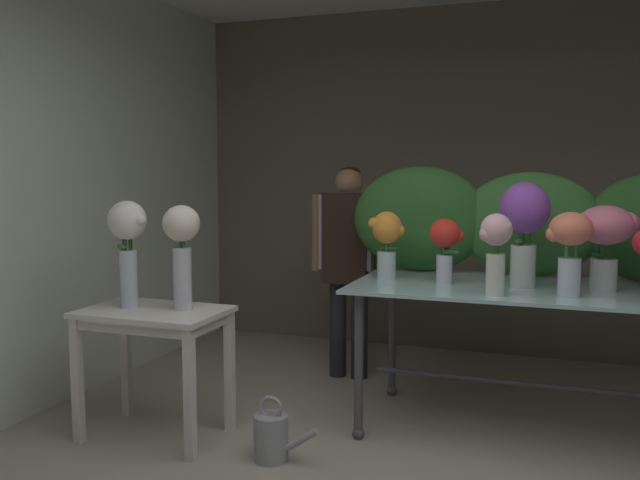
{
  "coord_description": "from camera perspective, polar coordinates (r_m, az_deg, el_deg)",
  "views": [
    {
      "loc": [
        0.67,
        -2.18,
        1.5
      ],
      "look_at": [
        -0.56,
        1.25,
        1.12
      ],
      "focal_mm": 37.95,
      "sensor_mm": 36.0,
      "label": 1
    }
  ],
  "objects": [
    {
      "name": "ground_plane",
      "position": [
        4.24,
        9.75,
        -14.85
      ],
      "size": [
        7.59,
        7.59,
        0.0
      ],
      "primitive_type": "plane",
      "color": "#9E9384"
    },
    {
      "name": "wall_back",
      "position": [
        5.68,
        13.06,
        4.85
      ],
      "size": [
        4.8,
        0.12,
        2.81
      ],
      "primitive_type": "cube",
      "color": "#706656",
      "rests_on": "ground"
    },
    {
      "name": "wall_left",
      "position": [
        4.97,
        -18.42,
        4.57
      ],
      "size": [
        0.12,
        3.57,
        2.81
      ],
      "primitive_type": "cube",
      "color": "silver",
      "rests_on": "ground"
    },
    {
      "name": "display_table_glass",
      "position": [
        3.98,
        16.95,
        -5.49
      ],
      "size": [
        1.92,
        0.98,
        0.86
      ],
      "color": "#A8CFD0",
      "rests_on": "ground"
    },
    {
      "name": "side_table_white",
      "position": [
        3.9,
        -13.82,
        -7.17
      ],
      "size": [
        0.78,
        0.52,
        0.73
      ],
      "color": "silver",
      "rests_on": "ground"
    },
    {
      "name": "florist",
      "position": [
        4.82,
        2.43,
        -0.84
      ],
      "size": [
        0.56,
        0.24,
        1.52
      ],
      "color": "#232328",
      "rests_on": "ground"
    },
    {
      "name": "foliage_backdrop",
      "position": [
        4.29,
        16.38,
        1.36
      ],
      "size": [
        2.12,
        0.31,
        0.67
      ],
      "color": "#2D6028",
      "rests_on": "display_table_glass"
    },
    {
      "name": "vase_rosy_hydrangea",
      "position": [
        3.9,
        22.99,
        0.41
      ],
      "size": [
        0.32,
        0.29,
        0.46
      ],
      "color": "silver",
      "rests_on": "display_table_glass"
    },
    {
      "name": "vase_sunset_carnations",
      "position": [
        4.02,
        5.64,
        0.04
      ],
      "size": [
        0.21,
        0.18,
        0.4
      ],
      "color": "silver",
      "rests_on": "display_table_glass"
    },
    {
      "name": "vase_violet_tulips",
      "position": [
        3.88,
        16.8,
        1.47
      ],
      "size": [
        0.29,
        0.27,
        0.58
      ],
      "color": "silver",
      "rests_on": "display_table_glass"
    },
    {
      "name": "vase_coral_stock",
      "position": [
        3.67,
        20.3,
        -0.33
      ],
      "size": [
        0.23,
        0.22,
        0.44
      ],
      "color": "silver",
      "rests_on": "display_table_glass"
    },
    {
      "name": "vase_scarlet_snapdragons",
      "position": [
        3.91,
        10.55,
        -0.3
      ],
      "size": [
        0.19,
        0.17,
        0.37
      ],
      "color": "silver",
      "rests_on": "display_table_glass"
    },
    {
      "name": "vase_blush_roses",
      "position": [
        3.58,
        14.6,
        -0.55
      ],
      "size": [
        0.16,
        0.16,
        0.43
      ],
      "color": "silver",
      "rests_on": "display_table_glass"
    },
    {
      "name": "vase_white_roses_tall",
      "position": [
        3.91,
        -15.91,
        0.01
      ],
      "size": [
        0.24,
        0.21,
        0.6
      ],
      "color": "silver",
      "rests_on": "side_table_white"
    },
    {
      "name": "vase_cream_lisianthus_tall",
      "position": [
        3.79,
        -11.59,
        -0.48
      ],
      "size": [
        0.2,
        0.2,
        0.58
      ],
      "color": "silver",
      "rests_on": "side_table_white"
    },
    {
      "name": "watering_can",
      "position": [
        3.64,
        -4.08,
        -16.2
      ],
      "size": [
        0.35,
        0.18,
        0.34
      ],
      "color": "#999EA3",
      "rests_on": "ground"
    }
  ]
}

